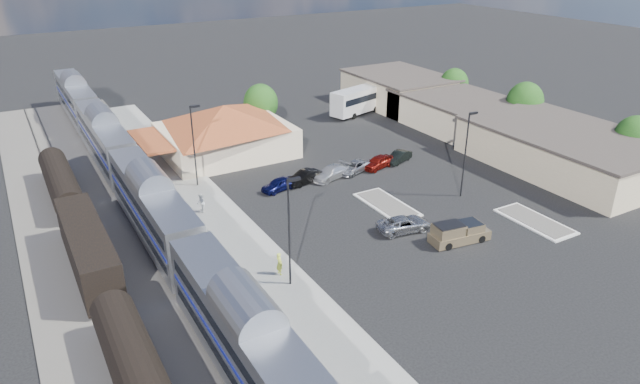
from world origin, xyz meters
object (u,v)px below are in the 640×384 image
pickup_truck (460,233)px  station_depot (225,130)px  suv (404,224)px  coach_bus (364,98)px

pickup_truck → station_depot: bearing=24.7°
pickup_truck → suv: pickup_truck is taller
station_depot → suv: size_ratio=3.65×
suv → coach_bus: (18.25, 33.87, 1.60)m
suv → coach_bus: 38.50m
pickup_truck → suv: (-3.01, 4.07, -0.19)m
pickup_truck → coach_bus: size_ratio=0.44×
station_depot → coach_bus: bearing=15.0°
station_depot → pickup_truck: (9.71, -31.25, -2.25)m
station_depot → pickup_truck: station_depot is taller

